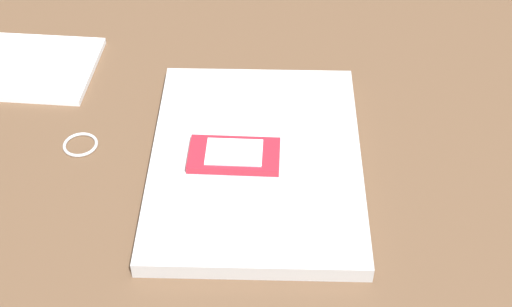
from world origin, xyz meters
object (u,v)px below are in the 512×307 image
Objects in this scene: cell_phone_on_laptop at (234,155)px; key_ring at (80,145)px; laptop_closed at (256,161)px; notepad at (28,67)px.

cell_phone_on_laptop is 18.11cm from key_ring.
laptop_closed is 3.05× the size of cell_phone_on_laptop.
notepad is (-15.53, -28.36, -1.87)cm from cell_phone_on_laptop.
laptop_closed is 20.20cm from key_ring.
laptop_closed is at bearing 63.85° from notepad.
cell_phone_on_laptop reaches higher than key_ring.
laptop_closed is 34.02cm from notepad.
notepad is at bearing -118.70° from cell_phone_on_laptop.
cell_phone_on_laptop is at bearing 60.91° from notepad.
notepad is (-14.78, -30.64, -0.51)cm from laptop_closed.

